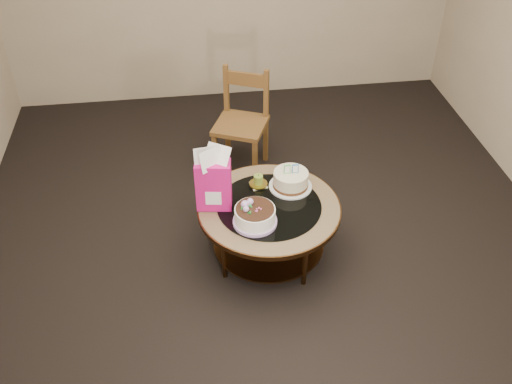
{
  "coord_description": "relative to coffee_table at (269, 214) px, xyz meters",
  "views": [
    {
      "loc": [
        -0.51,
        -3.04,
        3.04
      ],
      "look_at": [
        -0.09,
        0.02,
        0.57
      ],
      "focal_mm": 40.0,
      "sensor_mm": 36.0,
      "label": 1
    }
  ],
  "objects": [
    {
      "name": "ground",
      "position": [
        -0.0,
        0.0,
        -0.38
      ],
      "size": [
        5.0,
        5.0,
        0.0
      ],
      "primitive_type": "plane",
      "color": "black",
      "rests_on": "ground"
    },
    {
      "name": "room_walls",
      "position": [
        -0.0,
        0.0,
        1.16
      ],
      "size": [
        4.52,
        5.02,
        2.61
      ],
      "color": "tan",
      "rests_on": "ground"
    },
    {
      "name": "coffee_table",
      "position": [
        0.0,
        0.0,
        0.0
      ],
      "size": [
        1.02,
        1.02,
        0.46
      ],
      "color": "#513117",
      "rests_on": "ground"
    },
    {
      "name": "decorated_cake",
      "position": [
        -0.13,
        -0.17,
        0.14
      ],
      "size": [
        0.3,
        0.3,
        0.18
      ],
      "rotation": [
        0.0,
        0.0,
        0.17
      ],
      "color": "#BB95D3",
      "rests_on": "coffee_table"
    },
    {
      "name": "cream_cake",
      "position": [
        0.19,
        0.19,
        0.14
      ],
      "size": [
        0.32,
        0.32,
        0.2
      ],
      "rotation": [
        0.0,
        0.0,
        -0.0
      ],
      "color": "silver",
      "rests_on": "coffee_table"
    },
    {
      "name": "gift_bag",
      "position": [
        -0.38,
        0.05,
        0.32
      ],
      "size": [
        0.26,
        0.2,
        0.48
      ],
      "rotation": [
        0.0,
        0.0,
        -0.15
      ],
      "color": "#C41275",
      "rests_on": "coffee_table"
    },
    {
      "name": "pillar_candle",
      "position": [
        -0.04,
        0.24,
        0.11
      ],
      "size": [
        0.13,
        0.13,
        0.1
      ],
      "rotation": [
        0.0,
        0.0,
        0.2
      ],
      "color": "#E6D65E",
      "rests_on": "coffee_table"
    },
    {
      "name": "dining_chair",
      "position": [
        -0.06,
        1.14,
        0.08
      ],
      "size": [
        0.55,
        0.55,
        0.9
      ],
      "rotation": [
        0.0,
        0.0,
        -0.41
      ],
      "color": "brown",
      "rests_on": "ground"
    }
  ]
}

